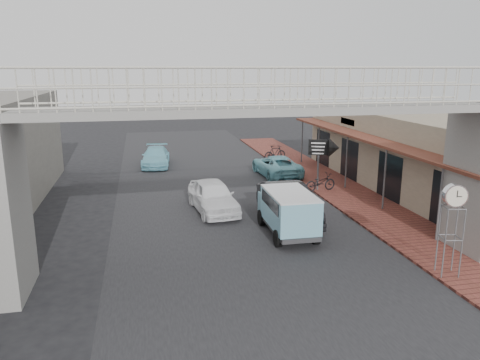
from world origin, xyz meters
name	(u,v)px	position (x,y,z in m)	size (l,w,h in m)	color
ground	(238,229)	(0.00, 0.00, 0.00)	(120.00, 120.00, 0.00)	black
road_strip	(238,229)	(0.00, 0.00, 0.01)	(10.00, 60.00, 0.01)	black
sidewalk	(355,199)	(6.50, 3.00, 0.05)	(3.00, 40.00, 0.10)	brown
shophouse_row	(428,152)	(10.97, 4.00, 2.01)	(7.20, 18.00, 4.00)	gray
footbridge	(265,174)	(0.00, -4.00, 3.18)	(16.40, 2.40, 6.34)	gray
white_hatchback	(213,196)	(-0.62, 2.55, 0.71)	(1.69, 4.19, 1.43)	white
dark_sedan	(288,203)	(2.29, 0.63, 0.77)	(1.62, 4.65, 1.53)	black
angkot_curb	(276,166)	(4.20, 8.82, 0.62)	(2.05, 4.45, 1.24)	#74BEC9
angkot_far	(156,157)	(-2.76, 13.26, 0.61)	(1.71, 4.21, 1.22)	#80CBDE
angkot_van	(288,207)	(1.75, -1.04, 1.11)	(1.69, 3.59, 1.75)	black
motorcycle_near	(320,182)	(5.30, 4.54, 0.56)	(0.62, 1.76, 0.93)	black
motorcycle_far	(275,153)	(5.30, 12.88, 0.62)	(0.49, 1.72, 1.04)	black
street_clock	(455,200)	(5.43, -5.69, 2.49)	(0.74, 0.66, 2.88)	#59595B
arrow_sign	(332,148)	(5.89, 4.60, 2.31)	(1.65, 1.11, 2.73)	#59595B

